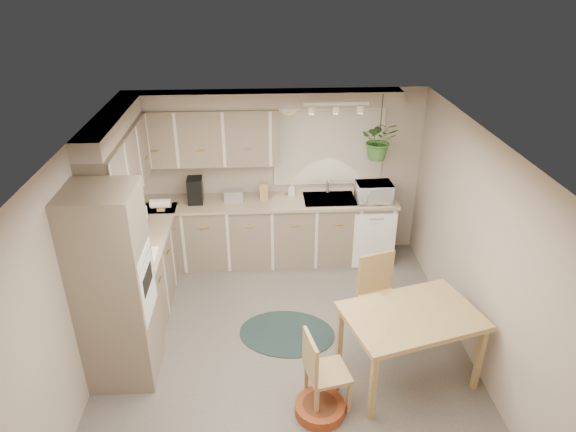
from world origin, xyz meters
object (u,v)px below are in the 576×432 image
object	(u,v)px
pet_bed	(320,408)
dining_table	(408,346)
chair_back	(383,300)
braided_rug	(287,333)
microwave	(374,190)
chair_left	(328,370)

from	to	relation	value
pet_bed	dining_table	bearing A→B (deg)	24.48
dining_table	chair_back	bearing A→B (deg)	98.38
dining_table	pet_bed	size ratio (longest dim) A/B	2.66
braided_rug	pet_bed	distance (m)	1.20
microwave	chair_back	bearing A→B (deg)	-98.83
chair_back	braided_rug	world-z (taller)	chair_back
chair_left	microwave	distance (m)	2.87
braided_rug	chair_left	bearing A→B (deg)	-72.64
braided_rug	dining_table	bearing A→B (deg)	-32.34
dining_table	chair_left	world-z (taller)	chair_left
braided_rug	chair_back	bearing A→B (deg)	-3.25
chair_left	chair_back	xyz separation A→B (m)	(0.75, 1.00, 0.06)
pet_bed	microwave	size ratio (longest dim) A/B	1.01
pet_bed	chair_left	bearing A→B (deg)	54.21
chair_left	chair_back	distance (m)	1.25
braided_rug	microwave	world-z (taller)	microwave
dining_table	braided_rug	distance (m)	1.46
pet_bed	chair_back	bearing A→B (deg)	53.25
dining_table	chair_left	size ratio (longest dim) A/B	1.52
chair_left	braided_rug	xyz separation A→B (m)	(-0.33, 1.06, -0.42)
dining_table	chair_back	world-z (taller)	chair_back
pet_bed	microwave	distance (m)	3.10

